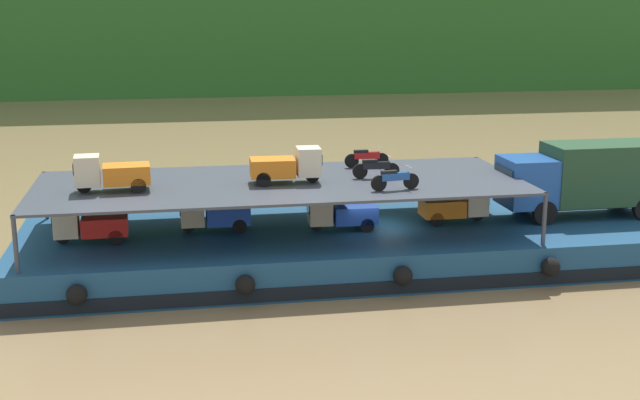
# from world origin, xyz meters

# --- Properties ---
(ground_plane) EXTENTS (400.00, 400.00, 0.00)m
(ground_plane) POSITION_xyz_m (0.00, 0.00, 0.00)
(ground_plane) COLOR olive
(cargo_barge) EXTENTS (28.15, 8.76, 1.50)m
(cargo_barge) POSITION_xyz_m (0.00, -0.03, 0.75)
(cargo_barge) COLOR navy
(cargo_barge) RESTS_ON ground
(covered_lorry) EXTENTS (7.87, 2.34, 3.10)m
(covered_lorry) POSITION_xyz_m (9.09, 0.08, 3.19)
(covered_lorry) COLOR #1E4C99
(covered_lorry) RESTS_ON cargo_barge
(cargo_rack) EXTENTS (18.95, 7.41, 2.00)m
(cargo_rack) POSITION_xyz_m (-3.80, 0.00, 3.44)
(cargo_rack) COLOR #383D47
(cargo_rack) RESTS_ON cargo_barge
(mini_truck_lower_stern) EXTENTS (2.76, 1.24, 1.38)m
(mini_truck_lower_stern) POSITION_xyz_m (-11.11, -0.26, 2.19)
(mini_truck_lower_stern) COLOR red
(mini_truck_lower_stern) RESTS_ON cargo_barge
(mini_truck_lower_aft) EXTENTS (2.75, 1.21, 1.38)m
(mini_truck_lower_aft) POSITION_xyz_m (-6.42, 0.52, 2.19)
(mini_truck_lower_aft) COLOR #1E47B7
(mini_truck_lower_aft) RESTS_ON cargo_barge
(mini_truck_lower_mid) EXTENTS (2.77, 1.26, 1.38)m
(mini_truck_lower_mid) POSITION_xyz_m (-1.42, -0.19, 2.19)
(mini_truck_lower_mid) COLOR #1E47B7
(mini_truck_lower_mid) RESTS_ON cargo_barge
(mini_truck_lower_fore) EXTENTS (2.75, 1.22, 1.38)m
(mini_truck_lower_fore) POSITION_xyz_m (3.45, 0.17, 2.19)
(mini_truck_lower_fore) COLOR orange
(mini_truck_lower_fore) RESTS_ON cargo_barge
(mini_truck_upper_stern) EXTENTS (2.79, 1.29, 1.38)m
(mini_truck_upper_stern) POSITION_xyz_m (-10.19, -0.57, 4.19)
(mini_truck_upper_stern) COLOR orange
(mini_truck_upper_stern) RESTS_ON cargo_rack
(mini_truck_upper_mid) EXTENTS (2.77, 1.26, 1.38)m
(mini_truck_upper_mid) POSITION_xyz_m (-3.58, -0.27, 4.19)
(mini_truck_upper_mid) COLOR orange
(mini_truck_upper_mid) RESTS_ON cargo_rack
(motorcycle_upper_port) EXTENTS (1.90, 0.55, 0.87)m
(motorcycle_upper_port) POSITION_xyz_m (0.19, -2.22, 3.93)
(motorcycle_upper_port) COLOR black
(motorcycle_upper_port) RESTS_ON cargo_rack
(motorcycle_upper_centre) EXTENTS (1.90, 0.55, 0.87)m
(motorcycle_upper_centre) POSITION_xyz_m (0.01, 0.00, 3.93)
(motorcycle_upper_centre) COLOR black
(motorcycle_upper_centre) RESTS_ON cargo_rack
(motorcycle_upper_stbd) EXTENTS (1.90, 0.55, 0.87)m
(motorcycle_upper_stbd) POSITION_xyz_m (0.16, 2.22, 3.93)
(motorcycle_upper_stbd) COLOR black
(motorcycle_upper_stbd) RESTS_ON cargo_rack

